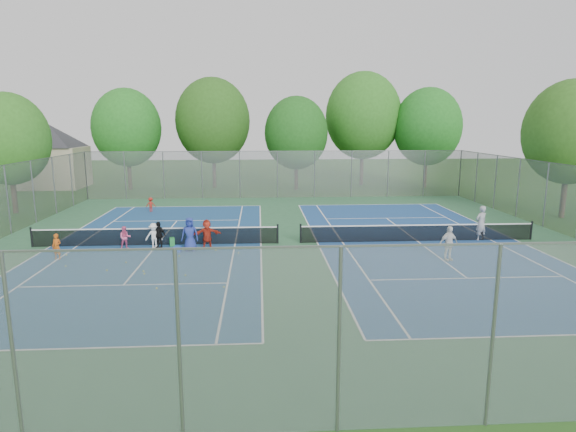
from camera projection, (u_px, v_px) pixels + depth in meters
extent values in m
plane|color=#224D18|center=(289.00, 243.00, 25.78)|extent=(120.00, 120.00, 0.00)
cube|color=#2D603C|center=(289.00, 243.00, 25.78)|extent=(32.00, 32.00, 0.01)
cube|color=navy|center=(157.00, 245.00, 25.36)|extent=(10.97, 23.77, 0.01)
cube|color=navy|center=(417.00, 241.00, 26.20)|extent=(10.97, 23.77, 0.01)
cube|color=black|center=(156.00, 237.00, 25.28)|extent=(12.87, 0.10, 0.91)
cube|color=black|center=(418.00, 233.00, 26.11)|extent=(12.87, 0.10, 0.91)
cube|color=gray|center=(277.00, 175.00, 41.08)|extent=(32.00, 0.10, 4.00)
cube|color=gray|center=(339.00, 342.00, 9.72)|extent=(32.00, 0.10, 4.00)
cube|color=#B7A88C|center=(53.00, 167.00, 47.60)|extent=(6.00, 5.00, 4.00)
pyramid|color=#2D2D33|center=(48.00, 124.00, 46.80)|extent=(11.03, 11.03, 2.20)
cylinder|color=#443326|center=(129.00, 172.00, 46.17)|extent=(0.36, 0.36, 3.50)
ellipsoid|color=#226C1F|center=(127.00, 128.00, 45.38)|extent=(6.40, 6.40, 7.36)
cylinder|color=#443326|center=(214.00, 168.00, 47.59)|extent=(0.36, 0.36, 3.85)
ellipsoid|color=#275518|center=(213.00, 121.00, 46.71)|extent=(7.20, 7.20, 8.28)
cylinder|color=#443326|center=(296.00, 173.00, 46.18)|extent=(0.36, 0.36, 3.15)
ellipsoid|color=#1D5819|center=(296.00, 133.00, 45.45)|extent=(6.00, 6.00, 6.90)
cylinder|color=#443326|center=(362.00, 165.00, 49.43)|extent=(0.36, 0.36, 4.20)
ellipsoid|color=#2D6C1F|center=(363.00, 116.00, 48.49)|extent=(7.60, 7.60, 8.74)
cylinder|color=#443326|center=(425.00, 170.00, 47.90)|extent=(0.36, 0.36, 3.50)
ellipsoid|color=#1F6A1E|center=(428.00, 127.00, 47.09)|extent=(6.60, 6.60, 7.59)
cylinder|color=#443326|center=(14.00, 191.00, 34.15)|extent=(0.36, 0.36, 3.15)
ellipsoid|color=#2D681E|center=(8.00, 139.00, 33.45)|extent=(5.60, 5.60, 6.44)
cylinder|color=#443326|center=(564.00, 192.00, 32.46)|extent=(0.36, 0.36, 3.50)
ellipsoid|color=#2B5B1A|center=(571.00, 132.00, 31.70)|extent=(6.00, 6.00, 6.90)
cube|color=#1848B5|center=(178.00, 249.00, 24.06)|extent=(0.38, 0.38, 0.29)
cube|color=green|center=(172.00, 242.00, 25.09)|extent=(0.31, 0.31, 0.48)
imported|color=#CD5613|center=(57.00, 247.00, 22.65)|extent=(0.51, 0.40, 1.24)
imported|color=#E85A8C|center=(125.00, 238.00, 24.58)|extent=(0.67, 0.59, 1.17)
imported|color=white|center=(154.00, 236.00, 24.65)|extent=(0.89, 0.56, 1.32)
imported|color=black|center=(159.00, 235.00, 24.66)|extent=(0.89, 0.67, 1.40)
imported|color=navy|center=(190.00, 234.00, 24.08)|extent=(0.86, 0.58, 1.73)
imported|color=red|center=(207.00, 234.00, 24.57)|extent=(1.47, 0.70, 1.52)
imported|color=#A62017|center=(151.00, 205.00, 34.80)|extent=(0.71, 0.45, 1.05)
imported|color=#98979A|center=(481.00, 223.00, 26.27)|extent=(0.82, 0.68, 1.93)
imported|color=white|center=(449.00, 244.00, 22.39)|extent=(1.04, 0.64, 1.66)
sphere|color=#AAC52D|center=(107.00, 271.00, 20.90)|extent=(0.07, 0.07, 0.07)
sphere|color=#D2F037|center=(66.00, 267.00, 21.51)|extent=(0.07, 0.07, 0.07)
sphere|color=#D1ED37|center=(238.00, 253.00, 23.67)|extent=(0.07, 0.07, 0.07)
sphere|color=#B1C32D|center=(224.00, 287.00, 18.79)|extent=(0.07, 0.07, 0.07)
sphere|color=gold|center=(126.00, 263.00, 22.09)|extent=(0.07, 0.07, 0.07)
sphere|color=#BCE234|center=(185.00, 276.00, 20.22)|extent=(0.07, 0.07, 0.07)
sphere|color=#B0C82E|center=(179.00, 256.00, 23.16)|extent=(0.07, 0.07, 0.07)
sphere|color=yellow|center=(216.00, 251.00, 24.18)|extent=(0.07, 0.07, 0.07)
sphere|color=yellow|center=(144.00, 274.00, 20.42)|extent=(0.07, 0.07, 0.07)
sphere|color=#C9E334|center=(67.00, 255.00, 23.31)|extent=(0.07, 0.07, 0.07)
sphere|color=#C5DE33|center=(143.00, 271.00, 20.79)|extent=(0.07, 0.07, 0.07)
sphere|color=#EAEF37|center=(157.00, 289.00, 18.62)|extent=(0.07, 0.07, 0.07)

